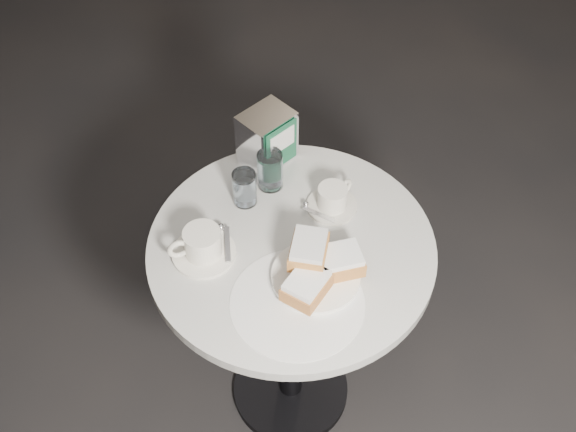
# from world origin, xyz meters

# --- Properties ---
(ground) EXTENTS (7.00, 7.00, 0.00)m
(ground) POSITION_xyz_m (0.00, 0.00, 0.00)
(ground) COLOR black
(ground) RESTS_ON ground
(cafe_table) EXTENTS (0.70, 0.70, 0.74)m
(cafe_table) POSITION_xyz_m (0.00, 0.00, 0.55)
(cafe_table) COLOR black
(cafe_table) RESTS_ON ground
(sugar_spill) EXTENTS (0.39, 0.39, 0.00)m
(sugar_spill) POSITION_xyz_m (-0.06, -0.16, 0.75)
(sugar_spill) COLOR white
(sugar_spill) RESTS_ON cafe_table
(beignet_plate) EXTENTS (0.25, 0.25, 0.10)m
(beignet_plate) POSITION_xyz_m (0.01, -0.12, 0.78)
(beignet_plate) COLOR white
(beignet_plate) RESTS_ON cafe_table
(coffee_cup_left) EXTENTS (0.17, 0.17, 0.08)m
(coffee_cup_left) POSITION_xyz_m (-0.20, 0.06, 0.78)
(coffee_cup_left) COLOR white
(coffee_cup_left) RESTS_ON cafe_table
(coffee_cup_right) EXTENTS (0.16, 0.16, 0.07)m
(coffee_cup_right) POSITION_xyz_m (0.15, 0.07, 0.77)
(coffee_cup_right) COLOR beige
(coffee_cup_right) RESTS_ON cafe_table
(water_glass_left) EXTENTS (0.06, 0.06, 0.10)m
(water_glass_left) POSITION_xyz_m (-0.05, 0.18, 0.79)
(water_glass_left) COLOR white
(water_glass_left) RESTS_ON cafe_table
(water_glass_right) EXTENTS (0.07, 0.07, 0.11)m
(water_glass_right) POSITION_xyz_m (0.03, 0.20, 0.80)
(water_glass_right) COLOR white
(water_glass_right) RESTS_ON cafe_table
(napkin_dispenser) EXTENTS (0.16, 0.14, 0.15)m
(napkin_dispenser) POSITION_xyz_m (0.07, 0.30, 0.82)
(napkin_dispenser) COLOR silver
(napkin_dispenser) RESTS_ON cafe_table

